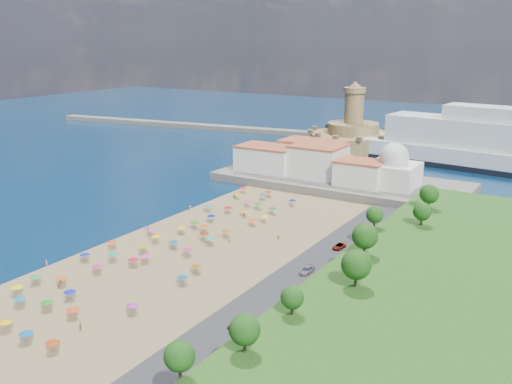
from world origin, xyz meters
The scene contains 11 objects.
ground centered at (0.00, 0.00, 0.00)m, with size 700.00×700.00×0.00m, color #071938.
terrace centered at (10.00, 73.00, 1.50)m, with size 90.00×36.00×3.00m, color #59544C.
jetty centered at (-12.00, 108.00, 1.20)m, with size 18.00×70.00×2.40m, color #59544C.
breakwater centered at (-110.00, 153.00, 1.30)m, with size 200.00×7.00×2.60m, color #59544C.
waterfront_buildings centered at (-3.05, 73.64, 7.88)m, with size 57.00×29.00×11.00m.
domed_building centered at (30.00, 71.00, 8.97)m, with size 16.00×16.00×15.00m.
fortress centered at (-12.00, 138.00, 6.68)m, with size 40.00×40.00×32.40m.
beach_parasols centered at (-1.37, -11.04, 2.15)m, with size 32.03×115.62×2.20m.
beachgoers centered at (-4.17, -2.60, 1.15)m, with size 38.85×97.54×1.90m.
parked_cars centered at (36.00, -5.62, 1.35)m, with size 2.32×51.13×1.39m.
hillside_trees centered at (48.56, -6.01, 9.97)m, with size 14.47×105.00×7.45m.
Camera 1 is at (88.77, -112.42, 52.21)m, focal length 40.00 mm.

